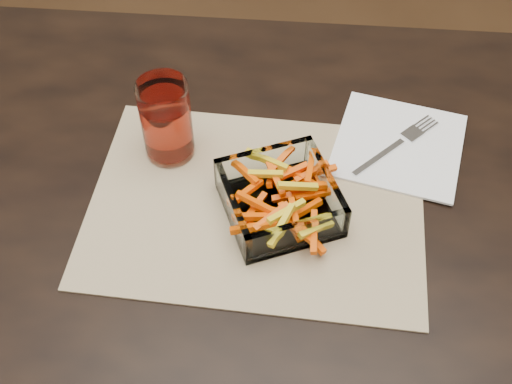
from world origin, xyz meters
TOP-DOWN VIEW (x-y plane):
  - dining_table at (0.00, 0.00)m, footprint 1.60×0.90m
  - placemat at (-0.10, 0.04)m, footprint 0.46×0.35m
  - glass_bowl at (-0.06, 0.03)m, footprint 0.18×0.18m
  - tumbler at (-0.23, 0.12)m, footprint 0.07×0.07m
  - napkin at (0.10, 0.16)m, footprint 0.21×0.21m
  - fork at (0.10, 0.16)m, footprint 0.13×0.13m

SIDE VIEW (x-z plane):
  - dining_table at x=0.00m, z-range 0.29..1.04m
  - placemat at x=-0.10m, z-range 0.75..0.75m
  - napkin at x=0.10m, z-range 0.75..0.76m
  - fork at x=0.10m, z-range 0.76..0.76m
  - glass_bowl at x=-0.06m, z-range 0.75..0.80m
  - tumbler at x=-0.23m, z-range 0.75..0.87m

